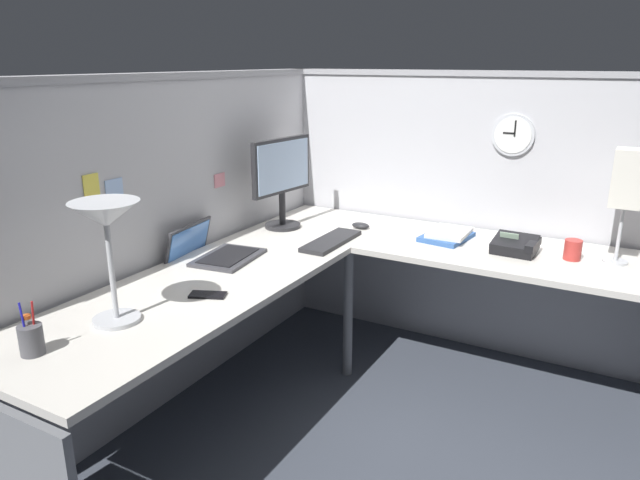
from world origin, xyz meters
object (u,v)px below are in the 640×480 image
object	(u,v)px
laptop	(211,252)
desk_lamp_paper	(628,182)
book_stack	(448,235)
wall_clock	(513,135)
pen_cup	(31,339)
office_phone	(516,246)
coffee_mug	(573,250)
cell_phone	(208,295)
keyboard	(331,241)
computer_mouse	(361,225)
desk_lamp_dome	(106,225)
monitor	(282,176)

from	to	relation	value
laptop	desk_lamp_paper	size ratio (longest dim) A/B	0.79
book_stack	wall_clock	size ratio (longest dim) A/B	1.39
pen_cup	office_phone	xyz separation A→B (m)	(1.81, -1.14, -0.02)
pen_cup	desk_lamp_paper	world-z (taller)	desk_lamp_paper
office_phone	coffee_mug	xyz separation A→B (m)	(0.03, -0.25, 0.01)
cell_phone	coffee_mug	world-z (taller)	coffee_mug
office_phone	coffee_mug	bearing A→B (deg)	-83.10
pen_cup	desk_lamp_paper	distance (m)	2.48
keyboard	office_phone	size ratio (longest dim) A/B	2.02
laptop	pen_cup	xyz separation A→B (m)	(-1.04, -0.13, 0.03)
book_stack	pen_cup	bearing A→B (deg)	157.56
keyboard	pen_cup	distance (m)	1.54
keyboard	wall_clock	size ratio (longest dim) A/B	1.95
cell_phone	office_phone	bearing A→B (deg)	-63.20
laptop	pen_cup	size ratio (longest dim) A/B	2.33
laptop	pen_cup	distance (m)	1.05
keyboard	book_stack	xyz separation A→B (m)	(0.36, -0.50, 0.01)
computer_mouse	pen_cup	size ratio (longest dim) A/B	0.58
keyboard	wall_clock	distance (m)	1.11
desk_lamp_dome	book_stack	size ratio (longest dim) A/B	1.46
monitor	office_phone	size ratio (longest dim) A/B	2.35
computer_mouse	desk_lamp_paper	size ratio (longest dim) A/B	0.20
keyboard	book_stack	bearing A→B (deg)	-53.87
keyboard	cell_phone	bearing A→B (deg)	173.52
monitor	wall_clock	distance (m)	1.25
book_stack	wall_clock	bearing A→B (deg)	-37.61
cell_phone	desk_lamp_dome	bearing A→B (deg)	135.28
laptop	keyboard	xyz separation A→B (m)	(0.47, -0.40, -0.01)
keyboard	book_stack	distance (m)	0.62
pen_cup	computer_mouse	bearing A→B (deg)	-8.99
laptop	monitor	bearing A→B (deg)	-2.30
laptop	desk_lamp_dome	bearing A→B (deg)	-167.03
desk_lamp_paper	cell_phone	bearing A→B (deg)	131.58
desk_lamp_paper	pen_cup	bearing A→B (deg)	140.21
laptop	office_phone	size ratio (longest dim) A/B	1.97
computer_mouse	book_stack	xyz separation A→B (m)	(0.04, -0.49, 0.00)
computer_mouse	desk_lamp_dome	bearing A→B (deg)	170.85
monitor	wall_clock	bearing A→B (deg)	-64.31
monitor	desk_lamp_paper	size ratio (longest dim) A/B	0.94
desk_lamp_dome	book_stack	bearing A→B (deg)	-24.94
book_stack	wall_clock	world-z (taller)	wall_clock
monitor	pen_cup	bearing A→B (deg)	-176.48
laptop	computer_mouse	xyz separation A→B (m)	(0.80, -0.42, -0.01)
book_stack	monitor	bearing A→B (deg)	105.04
monitor	laptop	distance (m)	0.66
cell_phone	coffee_mug	bearing A→B (deg)	-69.06
book_stack	coffee_mug	xyz separation A→B (m)	(-0.04, -0.62, 0.03)
pen_cup	cell_phone	bearing A→B (deg)	-15.29
desk_lamp_dome	office_phone	world-z (taller)	desk_lamp_dome
laptop	desk_lamp_dome	xyz separation A→B (m)	(-0.74, -0.17, 0.34)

